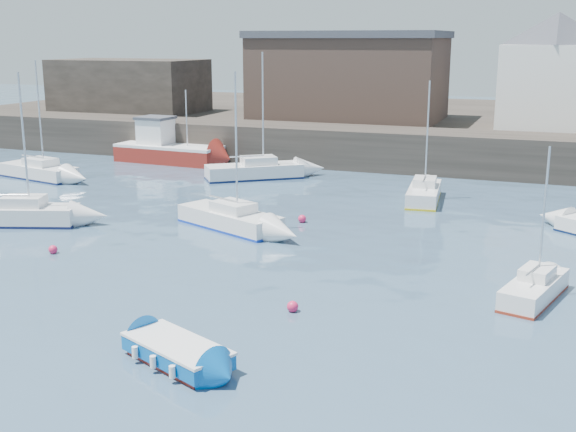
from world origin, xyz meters
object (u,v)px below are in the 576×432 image
(sailboat_h, at_px, (255,171))
(blue_dinghy, at_px, (177,352))
(sailboat_e, at_px, (39,171))
(buoy_mid, at_px, (293,311))
(fishing_boat, at_px, (167,148))
(sailboat_c, at_px, (534,288))
(buoy_far, at_px, (302,222))
(sailboat_a, at_px, (20,214))
(sailboat_f, at_px, (424,193))
(buoy_near, at_px, (53,253))
(sailboat_b, at_px, (230,218))

(sailboat_h, bearing_deg, blue_dinghy, -71.12)
(sailboat_e, relative_size, buoy_mid, 19.59)
(fishing_boat, distance_m, sailboat_c, 37.30)
(sailboat_c, xyz_separation_m, buoy_mid, (-8.22, -4.50, -0.45))
(fishing_boat, relative_size, sailboat_e, 1.08)
(sailboat_h, xyz_separation_m, buoy_far, (7.46, -10.76, -0.58))
(sailboat_a, bearing_deg, blue_dinghy, -36.47)
(sailboat_f, bearing_deg, sailboat_c, -65.67)
(blue_dinghy, height_order, buoy_near, blue_dinghy)
(fishing_boat, xyz_separation_m, sailboat_b, (13.86, -17.42, -0.60))
(sailboat_h, bearing_deg, sailboat_a, -111.64)
(sailboat_b, bearing_deg, sailboat_e, 157.38)
(sailboat_f, distance_m, buoy_mid, 20.34)
(blue_dinghy, height_order, buoy_mid, blue_dinghy)
(buoy_mid, bearing_deg, buoy_near, 167.26)
(fishing_boat, height_order, sailboat_h, sailboat_h)
(sailboat_h, height_order, buoy_mid, sailboat_h)
(sailboat_f, distance_m, buoy_near, 22.38)
(sailboat_a, height_order, buoy_near, sailboat_a)
(buoy_mid, height_order, buoy_far, buoy_far)
(buoy_far, bearing_deg, fishing_boat, 138.76)
(blue_dinghy, xyz_separation_m, sailboat_h, (-9.83, 28.75, 0.18))
(sailboat_a, xyz_separation_m, sailboat_c, (26.42, -2.26, -0.12))
(sailboat_c, xyz_separation_m, buoy_far, (-12.37, 8.10, -0.45))
(sailboat_b, xyz_separation_m, sailboat_c, (15.50, -5.57, -0.08))
(fishing_boat, xyz_separation_m, buoy_mid, (21.14, -27.50, -1.13))
(buoy_far, bearing_deg, sailboat_e, 166.39)
(sailboat_c, bearing_deg, sailboat_h, 136.44)
(sailboat_a, xyz_separation_m, sailboat_h, (6.59, 16.61, 0.01))
(sailboat_a, bearing_deg, sailboat_f, 35.09)
(sailboat_c, distance_m, buoy_far, 14.79)
(sailboat_a, bearing_deg, buoy_far, 22.59)
(sailboat_h, xyz_separation_m, buoy_mid, (11.61, -23.37, -0.58))
(sailboat_a, height_order, buoy_far, sailboat_a)
(sailboat_c, relative_size, sailboat_e, 0.71)
(blue_dinghy, relative_size, sailboat_b, 0.50)
(fishing_boat, bearing_deg, sailboat_f, -17.94)
(blue_dinghy, xyz_separation_m, sailboat_e, (-24.34, 23.30, 0.14))
(sailboat_b, bearing_deg, sailboat_c, -19.77)
(sailboat_b, height_order, buoy_far, sailboat_b)
(sailboat_f, relative_size, buoy_near, 17.68)
(blue_dinghy, distance_m, sailboat_e, 33.69)
(sailboat_b, distance_m, buoy_mid, 12.44)
(buoy_mid, bearing_deg, buoy_far, 108.22)
(fishing_boat, bearing_deg, blue_dinghy, -59.51)
(fishing_boat, distance_m, sailboat_h, 10.40)
(sailboat_h, bearing_deg, buoy_far, -55.26)
(fishing_boat, bearing_deg, sailboat_e, -117.46)
(fishing_boat, height_order, buoy_near, fishing_boat)
(blue_dinghy, distance_m, sailboat_b, 16.41)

